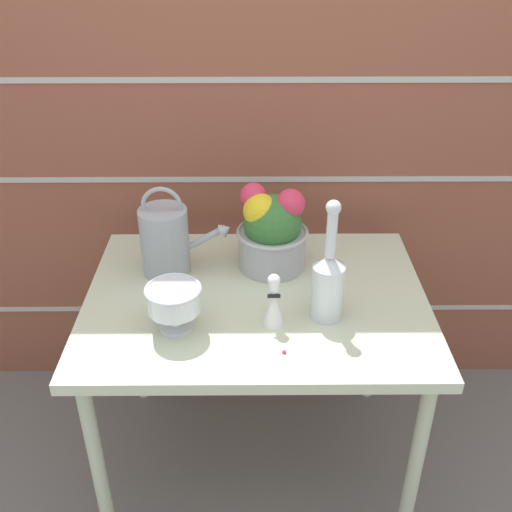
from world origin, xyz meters
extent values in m
plane|color=slate|center=(0.00, 0.00, 0.00)|extent=(12.00, 12.00, 0.00)
cube|color=brown|center=(0.00, 0.52, 1.10)|extent=(3.60, 0.08, 2.20)
cube|color=#B7B2A8|center=(0.00, 0.48, 0.34)|extent=(3.53, 0.00, 0.02)
cube|color=#B7B2A8|center=(0.00, 0.48, 0.92)|extent=(3.53, 0.00, 0.02)
cube|color=#B7B2A8|center=(0.00, 0.48, 1.28)|extent=(3.53, 0.00, 0.02)
cube|color=beige|center=(0.00, 0.00, 0.72)|extent=(1.06, 0.79, 0.04)
cylinder|color=beige|center=(-0.47, -0.34, 0.35)|extent=(0.04, 0.04, 0.70)
cylinder|color=beige|center=(0.47, -0.34, 0.35)|extent=(0.04, 0.04, 0.70)
cylinder|color=beige|center=(-0.47, 0.34, 0.35)|extent=(0.04, 0.04, 0.70)
cylinder|color=beige|center=(0.47, 0.34, 0.35)|extent=(0.04, 0.04, 0.70)
cylinder|color=#9EA3A8|center=(-0.29, 0.14, 0.85)|extent=(0.16, 0.16, 0.23)
cylinder|color=#9EA3A8|center=(-0.16, 0.14, 0.86)|extent=(0.14, 0.02, 0.09)
cone|color=#9EA3A8|center=(-0.09, 0.14, 0.90)|extent=(0.05, 0.05, 0.06)
torus|color=#9EA3A8|center=(-0.29, 0.14, 0.98)|extent=(0.13, 0.01, 0.13)
cylinder|color=silver|center=(-0.23, -0.16, 0.75)|extent=(0.10, 0.10, 0.01)
cylinder|color=silver|center=(-0.23, -0.16, 0.78)|extent=(0.03, 0.03, 0.06)
sphere|color=silver|center=(-0.23, -0.16, 0.78)|extent=(0.04, 0.04, 0.04)
cylinder|color=silver|center=(-0.23, -0.16, 0.84)|extent=(0.15, 0.15, 0.07)
torus|color=silver|center=(-0.23, -0.16, 0.88)|extent=(0.16, 0.16, 0.01)
cylinder|color=#ADADB2|center=(0.05, 0.18, 0.80)|extent=(0.22, 0.22, 0.13)
torus|color=#ADADB2|center=(0.05, 0.18, 0.87)|extent=(0.24, 0.24, 0.01)
sphere|color=#387033|center=(0.05, 0.18, 0.90)|extent=(0.19, 0.19, 0.19)
sphere|color=yellow|center=(0.02, 0.17, 0.95)|extent=(0.11, 0.11, 0.11)
sphere|color=#E03856|center=(-0.01, 0.21, 0.98)|extent=(0.08, 0.08, 0.08)
sphere|color=#E03856|center=(0.11, 0.17, 0.97)|extent=(0.09, 0.09, 0.09)
cylinder|color=silver|center=(0.20, -0.11, 0.83)|extent=(0.09, 0.09, 0.17)
cone|color=silver|center=(0.20, -0.11, 0.93)|extent=(0.09, 0.09, 0.03)
cylinder|color=silver|center=(0.20, -0.11, 1.01)|extent=(0.03, 0.03, 0.14)
sphere|color=silver|center=(0.20, -0.11, 1.10)|extent=(0.04, 0.04, 0.04)
cone|color=white|center=(0.05, -0.14, 0.80)|extent=(0.07, 0.07, 0.11)
cylinder|color=white|center=(0.05, -0.14, 0.87)|extent=(0.03, 0.03, 0.04)
sphere|color=white|center=(0.05, -0.14, 0.89)|extent=(0.04, 0.04, 0.04)
cube|color=black|center=(0.05, -0.16, 0.85)|extent=(0.04, 0.01, 0.01)
sphere|color=#E03856|center=(0.07, -0.27, 0.74)|extent=(0.01, 0.01, 0.01)
camera|label=1|loc=(-0.01, -1.53, 1.81)|focal=42.00mm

